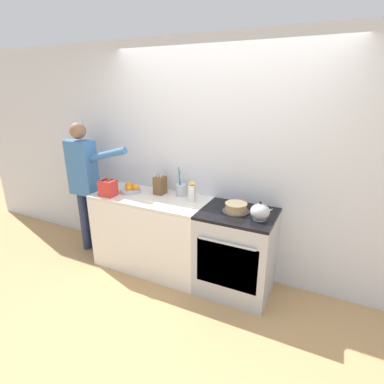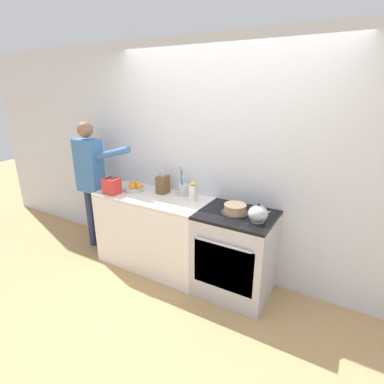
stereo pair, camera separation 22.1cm
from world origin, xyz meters
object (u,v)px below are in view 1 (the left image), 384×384
at_px(stove_range, 236,252).
at_px(fruit_bowl, 131,189).
at_px(utensil_crock, 181,190).
at_px(person_baker, 84,178).
at_px(layer_cake, 236,208).
at_px(tea_kettle, 260,212).
at_px(toaster, 108,188).
at_px(milk_carton, 192,192).
at_px(knife_block, 160,185).

height_order(stove_range, fruit_bowl, fruit_bowl).
bearing_deg(utensil_crock, person_baker, -169.53).
xyz_separation_m(stove_range, utensil_crock, (-0.74, 0.19, 0.52)).
relative_size(layer_cake, tea_kettle, 1.21).
distance_m(layer_cake, utensil_crock, 0.74).
distance_m(layer_cake, toaster, 1.49).
height_order(layer_cake, tea_kettle, tea_kettle).
height_order(layer_cake, toaster, toaster).
bearing_deg(fruit_bowl, toaster, -126.15).
bearing_deg(person_baker, layer_cake, 1.44).
distance_m(layer_cake, fruit_bowl, 1.32).
relative_size(fruit_bowl, person_baker, 0.14).
bearing_deg(person_baker, tea_kettle, -0.73).
relative_size(utensil_crock, person_baker, 0.20).
bearing_deg(milk_carton, fruit_bowl, -176.68).
bearing_deg(stove_range, toaster, -173.26).
relative_size(tea_kettle, fruit_bowl, 0.92).
height_order(layer_cake, person_baker, person_baker).
bearing_deg(person_baker, milk_carton, 4.80).
height_order(layer_cake, knife_block, knife_block).
bearing_deg(milk_carton, person_baker, -175.12).
bearing_deg(layer_cake, toaster, -172.67).
distance_m(tea_kettle, knife_block, 1.25).
distance_m(toaster, milk_carton, 0.99).
xyz_separation_m(stove_range, tea_kettle, (0.23, -0.07, 0.53)).
height_order(fruit_bowl, person_baker, person_baker).
distance_m(fruit_bowl, person_baker, 0.67).
xyz_separation_m(knife_block, utensil_crock, (0.26, 0.05, -0.03)).
relative_size(stove_range, knife_block, 3.04).
distance_m(stove_range, toaster, 1.61).
bearing_deg(toaster, stove_range, 6.74).
distance_m(tea_kettle, person_baker, 2.23).
bearing_deg(utensil_crock, fruit_bowl, -165.56).
relative_size(stove_range, layer_cake, 3.32).
relative_size(knife_block, utensil_crock, 0.87).
xyz_separation_m(stove_range, person_baker, (-2.00, -0.04, 0.57)).
relative_size(utensil_crock, fruit_bowl, 1.39).
distance_m(stove_range, tea_kettle, 0.58).
relative_size(stove_range, toaster, 4.57).
bearing_deg(toaster, knife_block, 32.48).
bearing_deg(layer_cake, knife_block, 172.37).
xyz_separation_m(stove_range, milk_carton, (-0.55, 0.08, 0.56)).
bearing_deg(milk_carton, utensil_crock, 150.65).
bearing_deg(stove_range, person_baker, -178.85).
relative_size(stove_range, person_baker, 0.53).
bearing_deg(utensil_crock, layer_cake, -14.13).
bearing_deg(knife_block, toaster, -147.52).
relative_size(layer_cake, knife_block, 0.91).
height_order(knife_block, toaster, knife_block).
relative_size(layer_cake, person_baker, 0.16).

